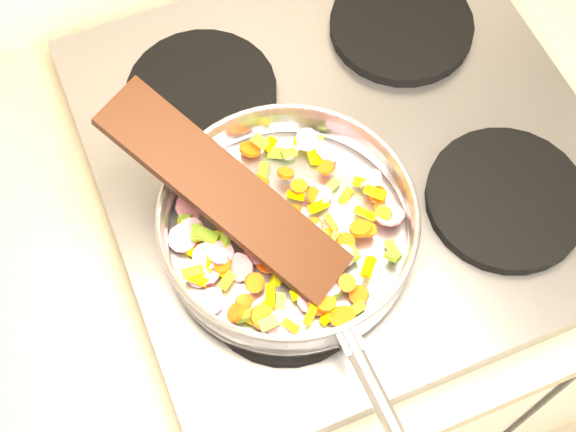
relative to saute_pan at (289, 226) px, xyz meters
name	(u,v)px	position (x,y,z in m)	size (l,w,h in m)	color
cooktop	(347,156)	(0.12, 0.09, -0.07)	(0.60, 0.60, 0.04)	#939399
grate_fl	(286,283)	(-0.02, -0.05, -0.04)	(0.19, 0.19, 0.02)	black
grate_fr	(506,199)	(0.26, -0.05, -0.04)	(0.19, 0.19, 0.02)	black
grate_bl	(202,92)	(-0.02, 0.23, -0.04)	(0.19, 0.19, 0.02)	black
grate_br	(401,26)	(0.26, 0.23, -0.04)	(0.19, 0.19, 0.02)	black
saute_pan	(289,226)	(0.00, 0.00, 0.00)	(0.33, 0.50, 0.06)	#9E9EA5
vegetable_heap	(285,241)	(-0.01, -0.01, -0.01)	(0.27, 0.27, 0.05)	olive
wooden_spatula	(224,191)	(-0.06, 0.05, 0.04)	(0.31, 0.07, 0.01)	black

